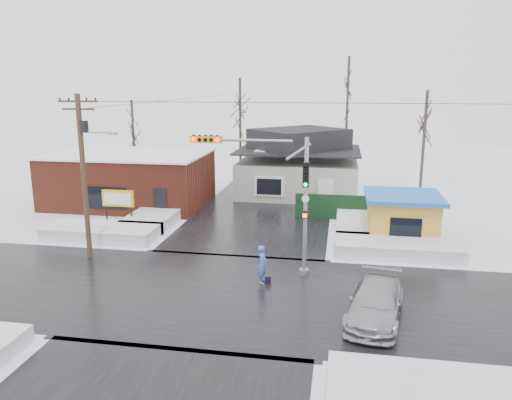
% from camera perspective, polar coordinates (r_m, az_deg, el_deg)
% --- Properties ---
extents(ground, '(120.00, 120.00, 0.00)m').
position_cam_1_polar(ground, '(23.71, -4.94, -10.52)').
color(ground, white).
rests_on(ground, ground).
extents(road_ns, '(10.00, 120.00, 0.02)m').
position_cam_1_polar(road_ns, '(23.71, -4.94, -10.50)').
color(road_ns, black).
rests_on(road_ns, ground).
extents(road_ew, '(120.00, 10.00, 0.02)m').
position_cam_1_polar(road_ew, '(23.71, -4.94, -10.50)').
color(road_ew, black).
rests_on(road_ew, ground).
extents(snowbank_nw, '(7.00, 3.00, 0.80)m').
position_cam_1_polar(snowbank_nw, '(32.87, -17.16, -3.51)').
color(snowbank_nw, white).
rests_on(snowbank_nw, ground).
extents(snowbank_ne, '(7.00, 3.00, 0.80)m').
position_cam_1_polar(snowbank_ne, '(29.60, 15.86, -5.26)').
color(snowbank_ne, white).
rests_on(snowbank_ne, ground).
extents(snowbank_se, '(7.00, 3.00, 0.70)m').
position_cam_1_polar(snowbank_se, '(17.03, 20.76, -20.33)').
color(snowbank_se, white).
rests_on(snowbank_se, ground).
extents(snowbank_nside_w, '(3.00, 8.00, 0.80)m').
position_cam_1_polar(snowbank_nside_w, '(36.47, -10.84, -1.51)').
color(snowbank_nside_w, white).
rests_on(snowbank_nside_w, ground).
extents(snowbank_nside_e, '(3.00, 8.00, 0.80)m').
position_cam_1_polar(snowbank_nside_e, '(34.22, 11.71, -2.53)').
color(snowbank_nside_e, white).
rests_on(snowbank_nside_e, ground).
extents(traffic_signal, '(6.05, 0.68, 7.00)m').
position_cam_1_polar(traffic_signal, '(24.65, 2.08, 1.54)').
color(traffic_signal, gray).
rests_on(traffic_signal, ground).
extents(utility_pole, '(3.15, 0.44, 9.00)m').
position_cam_1_polar(utility_pole, '(28.33, -19.04, 3.54)').
color(utility_pole, '#382619').
rests_on(utility_pole, ground).
extents(brick_building, '(12.20, 8.20, 4.12)m').
position_cam_1_polar(brick_building, '(41.22, -14.22, 2.40)').
color(brick_building, maroon).
rests_on(brick_building, ground).
extents(marquee_sign, '(2.20, 0.21, 2.55)m').
position_cam_1_polar(marquee_sign, '(34.65, -15.49, 0.05)').
color(marquee_sign, black).
rests_on(marquee_sign, ground).
extents(house, '(10.40, 8.40, 5.76)m').
position_cam_1_polar(house, '(43.66, 4.90, 4.07)').
color(house, '#A9A699').
rests_on(house, ground).
extents(kiosk, '(4.60, 4.60, 2.88)m').
position_cam_1_polar(kiosk, '(32.21, 16.34, -1.82)').
color(kiosk, gold).
rests_on(kiosk, ground).
extents(fence, '(8.00, 0.12, 1.80)m').
position_cam_1_polar(fence, '(36.02, 10.86, -0.88)').
color(fence, black).
rests_on(fence, ground).
extents(tree_far_left, '(3.00, 3.00, 10.00)m').
position_cam_1_polar(tree_far_left, '(47.97, -1.84, 11.34)').
color(tree_far_left, '#332821').
rests_on(tree_far_left, ground).
extents(tree_far_mid, '(3.00, 3.00, 12.00)m').
position_cam_1_polar(tree_far_mid, '(48.96, 10.49, 13.03)').
color(tree_far_mid, '#332821').
rests_on(tree_far_mid, ground).
extents(tree_far_right, '(3.00, 3.00, 9.00)m').
position_cam_1_polar(tree_far_right, '(41.51, 18.84, 9.26)').
color(tree_far_right, '#332821').
rests_on(tree_far_right, ground).
extents(tree_far_west, '(3.00, 3.00, 8.00)m').
position_cam_1_polar(tree_far_west, '(49.18, -13.95, 9.15)').
color(tree_far_west, '#332821').
rests_on(tree_far_west, ground).
extents(pedestrian, '(0.46, 0.69, 1.89)m').
position_cam_1_polar(pedestrian, '(24.38, 0.75, -7.39)').
color(pedestrian, '#4762C6').
rests_on(pedestrian, ground).
extents(car, '(2.89, 5.37, 1.48)m').
position_cam_1_polar(car, '(21.45, 13.50, -11.35)').
color(car, '#A1A2A8').
rests_on(car, ground).
extents(shopping_bag, '(0.30, 0.21, 0.35)m').
position_cam_1_polar(shopping_bag, '(24.51, 1.36, -9.21)').
color(shopping_bag, black).
rests_on(shopping_bag, ground).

